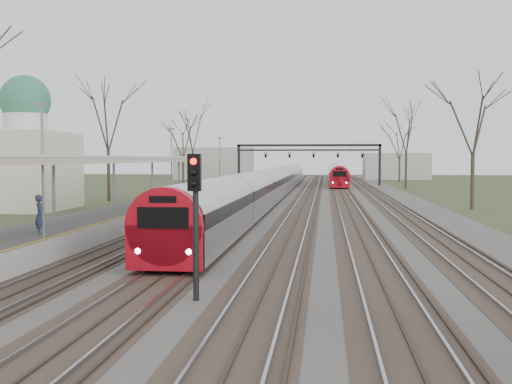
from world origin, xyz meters
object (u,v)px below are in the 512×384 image
signal_post (195,205)px  passenger (40,215)px  train_near (274,183)px  train_far (336,173)px

signal_post → passenger: bearing=137.9°
train_near → train_far: bearing=81.3°
signal_post → train_near: bearing=92.1°
train_far → passenger: size_ratio=38.60×
train_far → passenger: train_far is taller
passenger → train_far: bearing=-31.8°
train_near → signal_post: bearing=-87.9°
signal_post → train_far: bearing=86.8°
train_near → train_far: size_ratio=1.50×
train_near → train_far: same height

